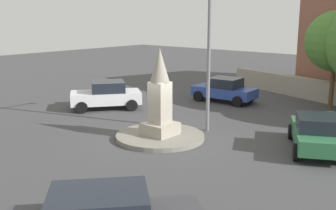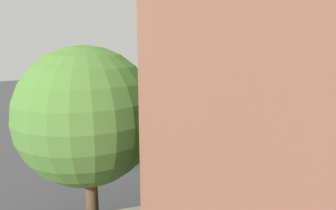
# 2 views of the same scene
# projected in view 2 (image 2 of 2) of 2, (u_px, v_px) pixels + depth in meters

# --- Properties ---
(ground_plane) EXTENTS (80.00, 80.00, 0.00)m
(ground_plane) POSITION_uv_depth(u_px,v_px,m) (171.00, 127.00, 21.01)
(ground_plane) COLOR #424244
(traffic_island) EXTENTS (3.82, 3.82, 0.20)m
(traffic_island) POSITION_uv_depth(u_px,v_px,m) (171.00, 125.00, 20.99)
(traffic_island) COLOR gray
(traffic_island) RESTS_ON ground
(monument) EXTENTS (1.29, 1.29, 3.72)m
(monument) POSITION_uv_depth(u_px,v_px,m) (171.00, 102.00, 20.66)
(monument) COLOR #9E9687
(monument) RESTS_ON traffic_island
(streetlamp) EXTENTS (3.67, 0.28, 7.60)m
(streetlamp) POSITION_uv_depth(u_px,v_px,m) (183.00, 64.00, 17.74)
(streetlamp) COLOR slate
(streetlamp) RESTS_ON ground
(car_blue_parked_left) EXTENTS (2.15, 3.94, 1.49)m
(car_blue_parked_left) POSITION_uv_depth(u_px,v_px,m) (293.00, 142.00, 15.32)
(car_blue_parked_left) COLOR #2D479E
(car_blue_parked_left) RESTS_ON ground
(car_dark_grey_waiting) EXTENTS (4.42, 4.18, 1.53)m
(car_dark_grey_waiting) POSITION_uv_depth(u_px,v_px,m) (73.00, 107.00, 24.08)
(car_dark_grey_waiting) COLOR #38383D
(car_dark_grey_waiting) RESTS_ON ground
(car_white_near_island) EXTENTS (4.20, 3.81, 1.57)m
(car_white_near_island) POSITION_uv_depth(u_px,v_px,m) (254.00, 111.00, 22.39)
(car_white_near_island) COLOR silver
(car_white_near_island) RESTS_ON ground
(car_green_far_side) EXTENTS (4.27, 3.35, 1.45)m
(car_green_far_side) POSITION_uv_depth(u_px,v_px,m) (113.00, 141.00, 15.42)
(car_green_far_side) COLOR #2D6B42
(car_green_far_side) RESTS_ON ground
(truck_orange_parked_right) EXTENTS (4.34, 5.88, 2.11)m
(truck_orange_parked_right) POSITION_uv_depth(u_px,v_px,m) (166.00, 92.00, 30.73)
(truck_orange_parked_right) COLOR orange
(truck_orange_parked_right) RESTS_ON ground
(stone_boundary_wall) EXTENTS (6.20, 17.34, 1.28)m
(stone_boundary_wall) POSITION_uv_depth(u_px,v_px,m) (286.00, 208.00, 9.21)
(stone_boundary_wall) COLOR #9E9687
(stone_boundary_wall) RESTS_ON ground
(tree_near_wall) EXTENTS (3.41, 3.41, 5.52)m
(tree_near_wall) POSITION_uv_depth(u_px,v_px,m) (274.00, 105.00, 9.55)
(tree_near_wall) COLOR brown
(tree_near_wall) RESTS_ON ground
(tree_mid_cluster) EXTENTS (4.70, 4.70, 6.17)m
(tree_mid_cluster) POSITION_uv_depth(u_px,v_px,m) (213.00, 108.00, 8.93)
(tree_mid_cluster) COLOR brown
(tree_mid_cluster) RESTS_ON ground
(tree_far_corner) EXTENTS (3.79, 3.79, 5.71)m
(tree_far_corner) POSITION_uv_depth(u_px,v_px,m) (87.00, 116.00, 7.89)
(tree_far_corner) COLOR brown
(tree_far_corner) RESTS_ON ground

